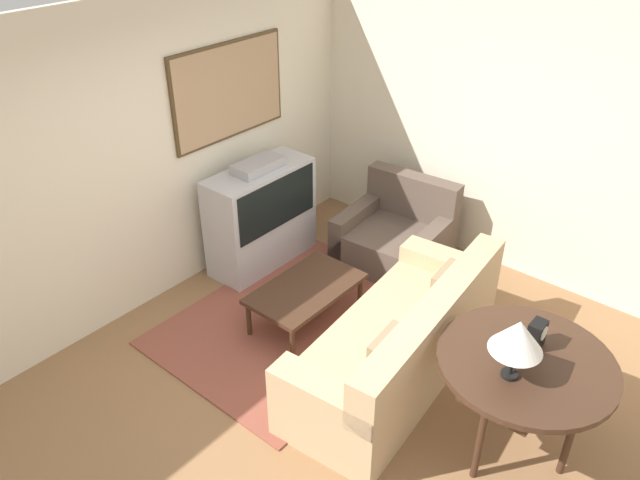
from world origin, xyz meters
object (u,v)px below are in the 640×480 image
at_px(coffee_table, 306,290).
at_px(table_lamp, 518,336).
at_px(console_table, 526,368).
at_px(armchair, 396,237).
at_px(couch, 400,344).
at_px(mantel_clock, 536,335).
at_px(tv, 261,216).

xyz_separation_m(coffee_table, table_lamp, (-0.31, -1.97, 0.77)).
xyz_separation_m(console_table, table_lamp, (-0.21, 0.03, 0.39)).
distance_m(armchair, console_table, 2.48).
bearing_deg(couch, mantel_clock, 89.68).
bearing_deg(armchair, table_lamp, -45.18).
bearing_deg(table_lamp, couch, 74.08).
distance_m(console_table, mantel_clock, 0.23).
bearing_deg(couch, tv, -109.33).
relative_size(coffee_table, console_table, 0.87).
height_order(couch, coffee_table, couch).
distance_m(tv, mantel_clock, 3.01).
height_order(coffee_table, console_table, console_table).
xyz_separation_m(tv, coffee_table, (-0.46, -0.99, -0.19)).
relative_size(couch, coffee_table, 2.18).
distance_m(console_table, table_lamp, 0.44).
height_order(tv, couch, tv).
relative_size(couch, table_lamp, 5.08).
bearing_deg(armchair, coffee_table, -96.05).
bearing_deg(coffee_table, tv, 64.93).
xyz_separation_m(coffee_table, mantel_clock, (0.06, -1.97, 0.54)).
height_order(armchair, console_table, armchair).
bearing_deg(couch, table_lamp, 68.62).
relative_size(armchair, mantel_clock, 5.39).
height_order(tv, console_table, tv).
relative_size(tv, table_lamp, 2.59).
bearing_deg(coffee_table, table_lamp, -98.81).
bearing_deg(console_table, coffee_table, 87.23).
bearing_deg(mantel_clock, tv, 82.23).
xyz_separation_m(coffee_table, console_table, (-0.10, -2.00, 0.38)).
relative_size(tv, coffee_table, 1.11).
bearing_deg(coffee_table, mantel_clock, -88.31).
xyz_separation_m(couch, console_table, (-0.07, -1.00, 0.41)).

